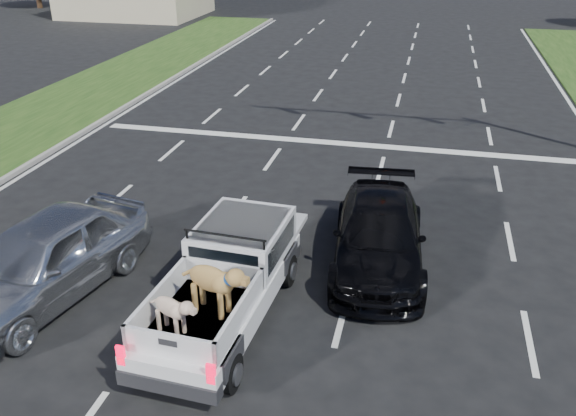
% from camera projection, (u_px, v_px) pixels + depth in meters
% --- Properties ---
extents(ground, '(160.00, 160.00, 0.00)m').
position_uv_depth(ground, '(257.00, 305.00, 12.37)').
color(ground, black).
rests_on(ground, ground).
extents(road_markings, '(17.75, 60.00, 0.01)m').
position_uv_depth(road_markings, '(317.00, 181.00, 18.12)').
color(road_markings, silver).
rests_on(road_markings, ground).
extents(curb_left, '(0.15, 60.00, 0.14)m').
position_uv_depth(curb_left, '(36.00, 160.00, 19.46)').
color(curb_left, gray).
rests_on(curb_left, ground).
extents(pickup_truck, '(2.05, 4.93, 1.81)m').
position_uv_depth(pickup_truck, '(226.00, 279.00, 11.64)').
color(pickup_truck, black).
rests_on(pickup_truck, ground).
extents(silver_sedan, '(3.00, 5.35, 1.72)m').
position_uv_depth(silver_sedan, '(44.00, 258.00, 12.35)').
color(silver_sedan, '#B4B6BB').
rests_on(silver_sedan, ground).
extents(black_coupe, '(2.39, 5.03, 1.42)m').
position_uv_depth(black_coupe, '(379.00, 235.00, 13.55)').
color(black_coupe, black).
rests_on(black_coupe, ground).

